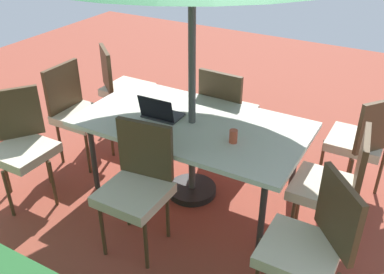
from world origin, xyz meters
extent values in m
cube|color=brown|center=(0.00, 0.00, -0.01)|extent=(10.00, 10.00, 0.02)
cube|color=silver|center=(0.00, 0.00, 0.71)|extent=(1.90, 1.04, 0.04)
cylinder|color=#333333|center=(-0.80, -0.37, 0.35)|extent=(0.05, 0.05, 0.69)
cylinder|color=#333333|center=(0.80, -0.37, 0.35)|extent=(0.05, 0.05, 0.69)
cylinder|color=#333333|center=(-0.80, 0.37, 0.35)|extent=(0.05, 0.05, 0.69)
cylinder|color=#333333|center=(0.80, 0.37, 0.35)|extent=(0.05, 0.05, 0.69)
cylinder|color=#4C4C4C|center=(0.00, 0.00, 1.17)|extent=(0.06, 0.06, 2.34)
cylinder|color=black|center=(0.00, 0.00, 0.03)|extent=(0.44, 0.44, 0.06)
cube|color=beige|center=(1.20, 0.77, 0.49)|extent=(0.46, 0.46, 0.08)
cube|color=#4C3823|center=(1.37, 0.65, 0.76)|extent=(0.29, 0.38, 0.45)
cylinder|color=#4C3823|center=(1.17, 1.03, 0.23)|extent=(0.03, 0.03, 0.45)
cylinder|color=#4C3823|center=(0.95, 0.74, 0.23)|extent=(0.03, 0.03, 0.45)
cylinder|color=#4C3823|center=(1.46, 0.81, 0.23)|extent=(0.03, 0.03, 0.45)
cylinder|color=#4C3823|center=(1.24, 0.52, 0.23)|extent=(0.03, 0.03, 0.45)
cube|color=beige|center=(-1.15, 0.03, 0.49)|extent=(0.46, 0.46, 0.08)
cube|color=#4C3823|center=(-1.36, 0.01, 0.76)|extent=(0.10, 0.44, 0.45)
cylinder|color=#4C3823|center=(-0.94, -0.12, 0.23)|extent=(0.03, 0.03, 0.45)
cylinder|color=#4C3823|center=(-0.99, 0.24, 0.23)|extent=(0.03, 0.03, 0.45)
cylinder|color=#4C3823|center=(-1.30, -0.17, 0.23)|extent=(0.03, 0.03, 0.45)
cylinder|color=#4C3823|center=(-1.35, 0.19, 0.23)|extent=(0.03, 0.03, 0.45)
cube|color=beige|center=(0.04, 0.79, 0.49)|extent=(0.46, 0.46, 0.08)
cube|color=#4C3823|center=(0.07, 0.58, 0.76)|extent=(0.44, 0.09, 0.45)
cylinder|color=#4C3823|center=(0.20, 0.99, 0.23)|extent=(0.03, 0.03, 0.45)
cylinder|color=#4C3823|center=(-0.16, 0.95, 0.23)|extent=(0.03, 0.03, 0.45)
cylinder|color=#4C3823|center=(0.24, 0.64, 0.23)|extent=(0.03, 0.03, 0.45)
cylinder|color=#4C3823|center=(-0.12, 0.59, 0.23)|extent=(0.03, 0.03, 0.45)
cube|color=beige|center=(-1.18, 0.75, 0.49)|extent=(0.46, 0.46, 0.08)
cube|color=#4C3823|center=(-1.34, 0.62, 0.76)|extent=(0.31, 0.36, 0.45)
cylinder|color=#4C3823|center=(-0.93, 0.73, 0.23)|extent=(0.03, 0.03, 0.45)
cylinder|color=#4C3823|center=(-1.20, 0.50, 0.23)|extent=(0.03, 0.03, 0.45)
cube|color=beige|center=(0.00, -0.75, 0.49)|extent=(0.46, 0.46, 0.08)
cube|color=#4C3823|center=(0.01, -0.54, 0.76)|extent=(0.44, 0.06, 0.45)
cylinder|color=#4C3823|center=(-0.19, -0.92, 0.23)|extent=(0.03, 0.03, 0.45)
cylinder|color=#4C3823|center=(0.17, -0.94, 0.23)|extent=(0.03, 0.03, 0.45)
cylinder|color=#4C3823|center=(-0.17, -0.56, 0.23)|extent=(0.03, 0.03, 0.45)
cylinder|color=#4C3823|center=(0.19, -0.58, 0.23)|extent=(0.03, 0.03, 0.45)
cube|color=beige|center=(-1.21, -0.78, 0.49)|extent=(0.46, 0.46, 0.08)
cube|color=#4C3823|center=(-1.38, -0.65, 0.76)|extent=(0.30, 0.37, 0.45)
cylinder|color=#4C3823|center=(-1.18, -1.03, 0.23)|extent=(0.03, 0.03, 0.45)
cylinder|color=#4C3823|center=(-0.96, -0.75, 0.23)|extent=(0.03, 0.03, 0.45)
cylinder|color=#4C3823|center=(-1.46, -0.81, 0.23)|extent=(0.03, 0.03, 0.45)
cylinder|color=#4C3823|center=(-1.24, -0.53, 0.23)|extent=(0.03, 0.03, 0.45)
cube|color=beige|center=(1.22, -0.71, 0.49)|extent=(0.46, 0.46, 0.08)
cube|color=#4C3823|center=(1.36, -0.55, 0.76)|extent=(0.36, 0.31, 0.45)
cylinder|color=#4C3823|center=(0.97, -0.73, 0.23)|extent=(0.03, 0.03, 0.45)
cylinder|color=#4C3823|center=(1.24, -0.97, 0.23)|extent=(0.03, 0.03, 0.45)
cylinder|color=#4C3823|center=(1.20, -0.46, 0.23)|extent=(0.03, 0.03, 0.45)
cylinder|color=#4C3823|center=(1.48, -0.69, 0.23)|extent=(0.03, 0.03, 0.45)
cube|color=beige|center=(1.21, 0.03, 0.49)|extent=(0.46, 0.46, 0.08)
cube|color=#4C3823|center=(1.42, 0.03, 0.76)|extent=(0.04, 0.44, 0.45)
cylinder|color=#4C3823|center=(1.03, 0.21, 0.23)|extent=(0.03, 0.03, 0.45)
cylinder|color=#4C3823|center=(1.03, -0.15, 0.23)|extent=(0.03, 0.03, 0.45)
cylinder|color=#4C3823|center=(1.39, 0.21, 0.23)|extent=(0.03, 0.03, 0.45)
cylinder|color=#4C3823|center=(1.39, -0.15, 0.23)|extent=(0.03, 0.03, 0.45)
cube|color=#2D2D33|center=(0.27, 0.03, 0.74)|extent=(0.33, 0.23, 0.02)
cube|color=black|center=(0.26, 0.14, 0.85)|extent=(0.32, 0.06, 0.20)
cylinder|color=#CC4C33|center=(-0.44, 0.14, 0.78)|extent=(0.06, 0.06, 0.10)
camera|label=1|loc=(-1.55, 2.75, 2.41)|focal=40.13mm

